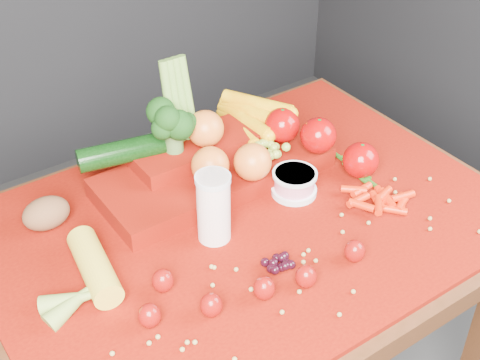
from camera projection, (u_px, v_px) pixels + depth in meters
table at (245, 257)px, 1.45m from camera, size 1.10×0.80×0.75m
red_cloth at (245, 221)px, 1.39m from camera, size 1.05×0.75×0.01m
milk_glass at (214, 205)px, 1.29m from camera, size 0.07×0.07×0.15m
yogurt_bowl at (294, 182)px, 1.44m from camera, size 0.10×0.10×0.05m
strawberry_scatter at (243, 284)px, 1.20m from camera, size 0.44×0.18×0.05m
dark_grape_cluster at (280, 263)px, 1.26m from camera, size 0.06×0.05×0.03m
soybean_scatter at (307, 273)px, 1.25m from camera, size 0.84×0.24×0.01m
corn_ear at (84, 288)px, 1.20m from camera, size 0.20×0.24×0.06m
potato at (46, 213)px, 1.35m from camera, size 0.10×0.07×0.07m
baby_carrot_pile at (374, 197)px, 1.42m from camera, size 0.18×0.17×0.03m
green_bean_pile at (360, 169)px, 1.52m from camera, size 0.14×0.12×0.01m
produce_mound at (224, 153)px, 1.47m from camera, size 0.59×0.37×0.27m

